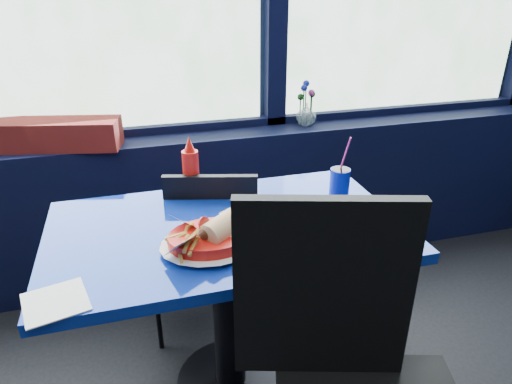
% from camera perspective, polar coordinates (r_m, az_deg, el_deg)
% --- Properties ---
extents(window_sill, '(5.00, 0.26, 0.80)m').
position_cam_1_polar(window_sill, '(2.48, -14.68, -2.47)').
color(window_sill, black).
rests_on(window_sill, ground).
extents(near_table, '(1.20, 0.70, 0.75)m').
position_cam_1_polar(near_table, '(1.67, -3.57, -9.60)').
color(near_table, black).
rests_on(near_table, ground).
extents(chair_near_front, '(0.60, 0.60, 1.06)m').
position_cam_1_polar(chair_near_front, '(1.26, 12.09, -22.05)').
color(chair_near_front, black).
rests_on(chair_near_front, ground).
extents(chair_near_back, '(0.47, 0.47, 0.84)m').
position_cam_1_polar(chair_near_back, '(1.98, -6.70, -6.46)').
color(chair_near_back, black).
rests_on(chair_near_back, ground).
extents(planter_box, '(0.69, 0.31, 0.13)m').
position_cam_1_polar(planter_box, '(2.32, -24.79, 6.55)').
color(planter_box, maroon).
rests_on(planter_box, window_sill).
extents(flower_vase, '(0.14, 0.14, 0.23)m').
position_cam_1_polar(flower_vase, '(2.48, 6.30, 9.95)').
color(flower_vase, silver).
rests_on(flower_vase, window_sill).
extents(food_basket, '(0.33, 0.33, 0.11)m').
position_cam_1_polar(food_basket, '(1.44, -5.38, -5.54)').
color(food_basket, red).
rests_on(food_basket, near_table).
extents(ketchup_bottle, '(0.06, 0.06, 0.24)m').
position_cam_1_polar(ketchup_bottle, '(1.76, -8.14, 2.78)').
color(ketchup_bottle, red).
rests_on(ketchup_bottle, near_table).
extents(soda_cup, '(0.08, 0.08, 0.26)m').
position_cam_1_polar(soda_cup, '(1.76, 10.40, 1.09)').
color(soda_cup, '#0D1B92').
rests_on(soda_cup, near_table).
extents(napkin, '(0.19, 0.19, 0.00)m').
position_cam_1_polar(napkin, '(1.34, -23.79, -12.47)').
color(napkin, white).
rests_on(napkin, near_table).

